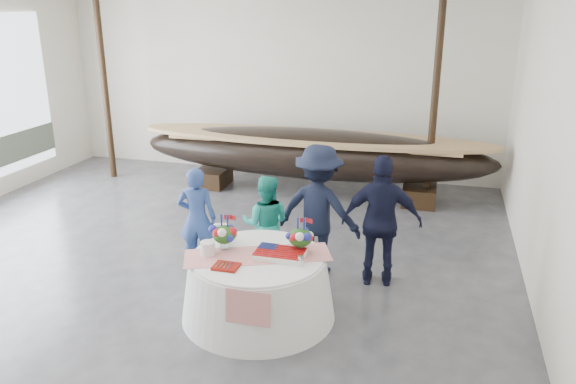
# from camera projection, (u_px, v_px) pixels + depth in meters

# --- Properties ---
(floor) EXTENTS (10.00, 12.00, 0.01)m
(floor) POSITION_uv_depth(u_px,v_px,m) (155.00, 289.00, 7.84)
(floor) COLOR #3D3D42
(floor) RESTS_ON ground
(wall_back) EXTENTS (10.00, 0.02, 4.50)m
(wall_back) POSITION_uv_depth(u_px,v_px,m) (277.00, 75.00, 12.59)
(wall_back) COLOR silver
(wall_back) RESTS_ON ground
(wall_right) EXTENTS (0.02, 12.00, 4.50)m
(wall_right) POSITION_uv_depth(u_px,v_px,m) (571.00, 159.00, 5.85)
(wall_right) COLOR silver
(wall_right) RESTS_ON ground
(longboat_display) EXTENTS (7.34, 1.47, 1.38)m
(longboat_display) POSITION_uv_depth(u_px,v_px,m) (311.00, 153.00, 11.43)
(longboat_display) COLOR black
(longboat_display) RESTS_ON ground
(banquet_table) EXTENTS (1.94, 1.94, 0.83)m
(banquet_table) POSITION_uv_depth(u_px,v_px,m) (258.00, 286.00, 7.06)
(banquet_table) COLOR white
(banquet_table) RESTS_ON ground
(tabletop_items) EXTENTS (1.87, 1.20, 0.40)m
(tabletop_items) POSITION_uv_depth(u_px,v_px,m) (259.00, 241.00, 6.98)
(tabletop_items) COLOR red
(tabletop_items) RESTS_ON banquet_table
(guest_woman_blue) EXTENTS (0.63, 0.48, 1.56)m
(guest_woman_blue) POSITION_uv_depth(u_px,v_px,m) (197.00, 218.00, 8.25)
(guest_woman_blue) COLOR navy
(guest_woman_blue) RESTS_ON ground
(guest_woman_teal) EXTENTS (0.78, 0.65, 1.47)m
(guest_woman_teal) POSITION_uv_depth(u_px,v_px,m) (266.00, 224.00, 8.17)
(guest_woman_teal) COLOR teal
(guest_woman_teal) RESTS_ON ground
(guest_man_left) EXTENTS (1.33, 0.88, 1.93)m
(guest_man_left) POSITION_uv_depth(u_px,v_px,m) (319.00, 210.00, 8.06)
(guest_man_left) COLOR black
(guest_man_left) RESTS_ON ground
(guest_man_right) EXTENTS (1.15, 0.59, 1.88)m
(guest_man_right) POSITION_uv_depth(u_px,v_px,m) (382.00, 221.00, 7.71)
(guest_man_right) COLOR black
(guest_man_right) RESTS_ON ground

